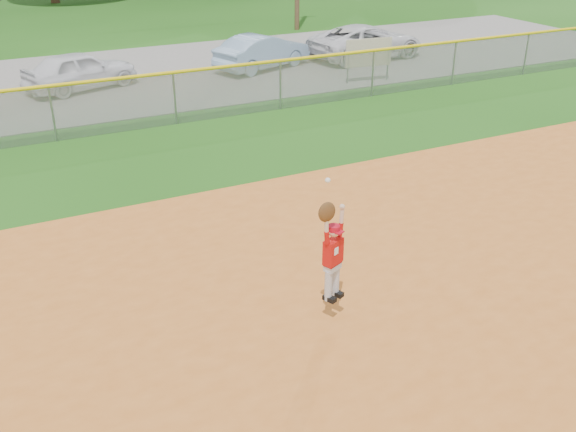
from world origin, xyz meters
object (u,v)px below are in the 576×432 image
at_px(sponsor_sign, 369,54).
at_px(car_white_b, 366,42).
at_px(car_white_a, 80,70).
at_px(car_blue, 262,52).
at_px(ballplayer, 332,251).

bearing_deg(sponsor_sign, car_white_b, 58.49).
bearing_deg(car_white_b, sponsor_sign, 142.49).
height_order(car_white_a, car_white_b, car_white_b).
bearing_deg(car_blue, car_white_b, -112.78).
relative_size(car_blue, car_white_b, 0.81).
xyz_separation_m(car_white_a, car_blue, (6.74, -0.00, -0.00)).
distance_m(car_white_a, car_blue, 6.74).
xyz_separation_m(car_white_a, ballplayer, (0.97, -15.37, 0.53)).
distance_m(car_white_b, sponsor_sign, 3.79).
relative_size(car_white_b, ballplayer, 2.37).
height_order(car_blue, sponsor_sign, sponsor_sign).
relative_size(car_white_a, ballplayer, 1.87).
relative_size(car_blue, ballplayer, 1.93).
height_order(car_white_b, sponsor_sign, sponsor_sign).
bearing_deg(car_white_a, ballplayer, 165.23).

